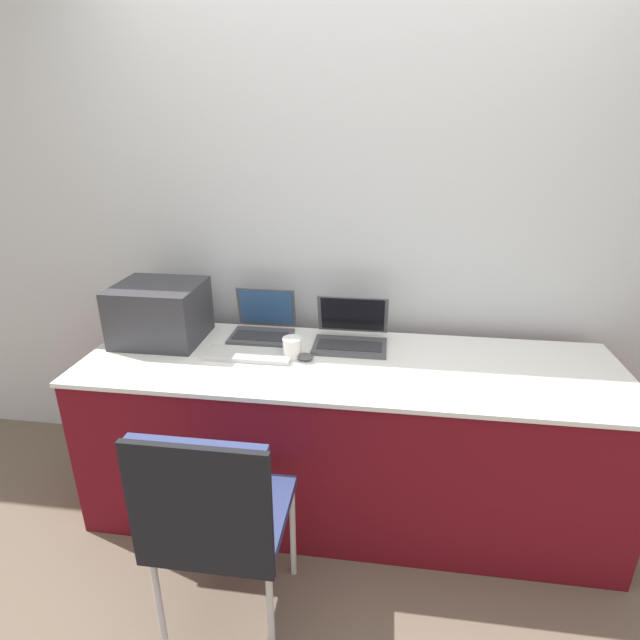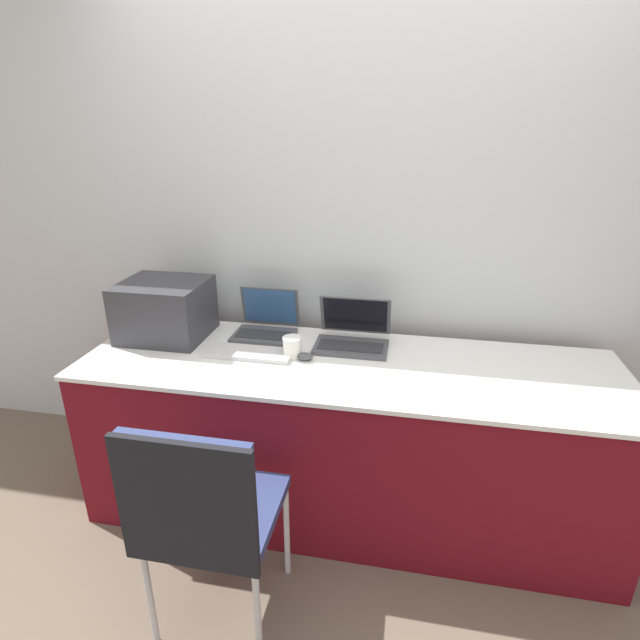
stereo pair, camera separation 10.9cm
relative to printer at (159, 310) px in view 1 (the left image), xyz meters
name	(u,v)px [view 1 (the left image)]	position (x,y,z in m)	size (l,w,h in m)	color
ground_plane	(338,559)	(0.93, -0.48, -0.94)	(14.00, 14.00, 0.00)	#6B5B4C
wall_back	(359,226)	(0.93, 0.35, 0.36)	(8.00, 0.05, 2.60)	silver
table	(347,436)	(0.93, -0.13, -0.54)	(2.39, 0.73, 0.79)	maroon
printer	(159,310)	(0.00, 0.00, 0.00)	(0.40, 0.36, 0.28)	#333338
laptop_left	(263,326)	(0.48, 0.12, -0.10)	(0.30, 0.26, 0.22)	#4C4C51
laptop_right	(351,334)	(0.92, 0.07, -0.10)	(0.34, 0.29, 0.22)	#4C4C51
external_keyboard	(249,355)	(0.47, -0.13, -0.14)	(0.40, 0.14, 0.02)	silver
coffee_cup	(292,348)	(0.67, -0.11, -0.10)	(0.09, 0.09, 0.10)	white
mouse	(305,357)	(0.73, -0.13, -0.13)	(0.07, 0.05, 0.03)	#4C4C51
chair	(214,513)	(0.55, -0.89, -0.35)	(0.45, 0.45, 0.92)	navy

